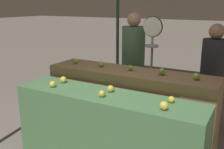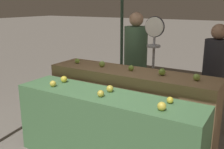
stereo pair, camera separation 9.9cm
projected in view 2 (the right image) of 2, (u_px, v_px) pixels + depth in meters
The scene contains 16 objects.
display_counter_front at pixel (106, 130), 3.07m from camera, with size 2.26×0.55×0.87m, color #4C7A4C.
display_counter_back at pixel (129, 107), 3.55m from camera, with size 2.26×0.55×1.02m, color olive.
apple_front_0 at pixel (53, 84), 3.22m from camera, with size 0.08×0.08×0.08m, color yellow.
apple_front_1 at pixel (101, 94), 2.87m from camera, with size 0.08×0.08×0.08m, color gold.
apple_front_2 at pixel (162, 106), 2.50m from camera, with size 0.09×0.09×0.09m, color yellow.
apple_front_3 at pixel (64, 79), 3.40m from camera, with size 0.09×0.09×0.09m, color gold.
apple_front_4 at pixel (110, 89), 3.03m from camera, with size 0.08×0.08×0.08m, color gold.
apple_front_5 at pixel (170, 100), 2.68m from camera, with size 0.07×0.07×0.07m, color gold.
apple_back_0 at pixel (77, 61), 3.83m from camera, with size 0.07×0.07×0.07m, color #7AA338.
apple_back_1 at pixel (102, 64), 3.61m from camera, with size 0.08×0.08×0.08m, color #8EB247.
apple_back_2 at pixel (131, 68), 3.41m from camera, with size 0.07×0.07×0.07m, color #84AD3D.
apple_back_3 at pixel (162, 72), 3.18m from camera, with size 0.09×0.09×0.09m, color #7AA338.
apple_back_4 at pixel (197, 77), 2.97m from camera, with size 0.08×0.08×0.08m, color #8EB247.
produce_scale at pixel (154, 48), 3.85m from camera, with size 0.30×0.20×1.69m.
person_vendor_at_scale at pixel (136, 57), 4.35m from camera, with size 0.44×0.44×1.74m.
person_customer_left at pixel (215, 73), 3.67m from camera, with size 0.44×0.44×1.61m.
Camera 2 is at (1.51, -2.35, 1.86)m, focal length 42.00 mm.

